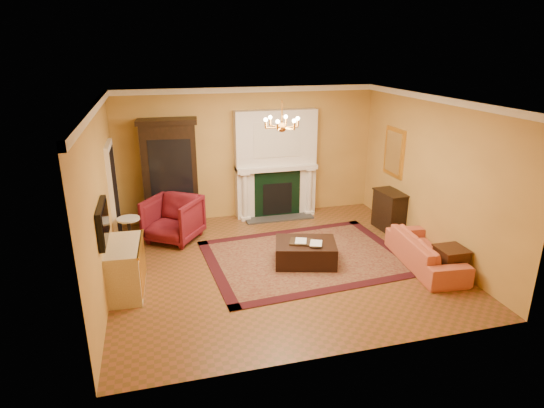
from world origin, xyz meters
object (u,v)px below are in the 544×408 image
object	(u,v)px
console_table	(390,211)
pedestal_table	(130,234)
wingback_armchair	(173,217)
commode	(125,268)
leather_ottoman	(305,252)
china_cabinet	(171,176)
end_table	(450,263)
coral_sofa	(426,247)

from	to	relation	value
console_table	pedestal_table	bearing A→B (deg)	173.84
wingback_armchair	commode	xyz separation A→B (m)	(-0.88, -1.96, -0.09)
leather_ottoman	china_cabinet	bearing A→B (deg)	146.60
end_table	leather_ottoman	distance (m)	2.55
end_table	commode	bearing A→B (deg)	170.40
china_cabinet	wingback_armchair	distance (m)	1.06
console_table	leather_ottoman	xyz separation A→B (m)	(-2.33, -1.13, -0.20)
pedestal_table	end_table	bearing A→B (deg)	-23.46
leather_ottoman	end_table	bearing A→B (deg)	-11.39
commode	wingback_armchair	bearing A→B (deg)	68.78
wingback_armchair	end_table	distance (m)	5.41
wingback_armchair	commode	bearing A→B (deg)	-79.63
wingback_armchair	leather_ottoman	xyz separation A→B (m)	(2.30, -1.74, -0.29)
china_cabinet	commode	distance (m)	3.04
commode	leather_ottoman	world-z (taller)	commode
china_cabinet	console_table	xyz separation A→B (m)	(4.59, -1.45, -0.73)
end_table	console_table	xyz separation A→B (m)	(0.06, 2.28, 0.15)
wingback_armchair	commode	distance (m)	2.15
coral_sofa	console_table	xyz separation A→B (m)	(0.23, 1.79, 0.04)
pedestal_table	coral_sofa	size ratio (longest dim) A/B	0.39
commode	end_table	xyz separation A→B (m)	(5.45, -0.92, -0.16)
commode	console_table	size ratio (longest dim) A/B	1.36
china_cabinet	leather_ottoman	distance (m)	3.55
end_table	leather_ottoman	size ratio (longest dim) A/B	0.48
china_cabinet	console_table	distance (m)	4.87
end_table	leather_ottoman	xyz separation A→B (m)	(-2.27, 1.15, -0.04)
pedestal_table	commode	xyz separation A→B (m)	(-0.03, -1.43, -0.02)
china_cabinet	end_table	distance (m)	5.93
leather_ottoman	commode	bearing A→B (deg)	-160.50
end_table	console_table	bearing A→B (deg)	88.49
pedestal_table	coral_sofa	distance (m)	5.57
china_cabinet	leather_ottoman	bearing A→B (deg)	-43.39
commode	end_table	world-z (taller)	commode
china_cabinet	commode	world-z (taller)	china_cabinet
pedestal_table	console_table	size ratio (longest dim) A/B	0.92
pedestal_table	wingback_armchair	bearing A→B (deg)	32.27
end_table	wingback_armchair	bearing A→B (deg)	147.75
leather_ottoman	coral_sofa	bearing A→B (deg)	-1.89
leather_ottoman	pedestal_table	bearing A→B (deg)	174.51
wingback_armchair	pedestal_table	distance (m)	1.00
wingback_armchair	pedestal_table	world-z (taller)	wingback_armchair
wingback_armchair	coral_sofa	xyz separation A→B (m)	(4.41, -2.39, -0.13)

